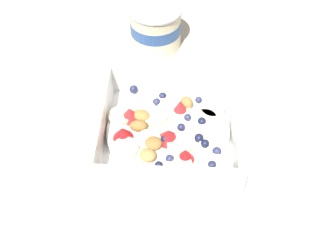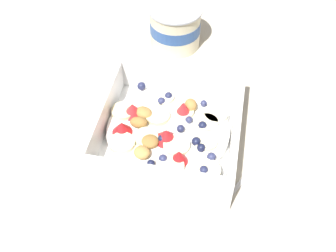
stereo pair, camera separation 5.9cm
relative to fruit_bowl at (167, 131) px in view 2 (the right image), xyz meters
The scene contains 4 objects.
ground_plane 0.03m from the fruit_bowl, 135.39° to the left, with size 2.40×2.40×0.00m, color beige.
fruit_bowl is the anchor object (origin of this frame).
spoon 0.13m from the fruit_bowl, ahead, with size 0.11×0.16×0.01m.
yogurt_cup 0.22m from the fruit_bowl, 97.46° to the left, with size 0.09×0.09×0.07m.
Camera 2 is at (0.09, -0.39, 0.47)m, focal length 44.99 mm.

